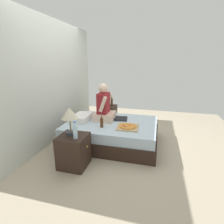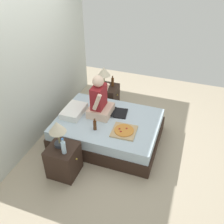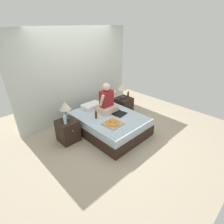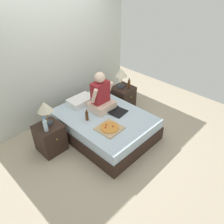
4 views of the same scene
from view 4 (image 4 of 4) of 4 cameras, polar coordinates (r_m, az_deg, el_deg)
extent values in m
plane|color=tan|center=(4.47, -1.99, -5.58)|extent=(5.61, 5.61, 0.00)
cube|color=silver|center=(4.73, -13.60, 13.50)|extent=(3.61, 0.12, 2.50)
cube|color=black|center=(4.38, -2.02, -4.26)|extent=(1.38, 1.86, 0.26)
cube|color=silver|center=(4.24, -2.09, -1.85)|extent=(1.34, 1.81, 0.19)
cube|color=black|center=(4.11, -15.85, -6.52)|extent=(0.44, 0.44, 0.54)
sphere|color=gold|center=(3.88, -14.22, -6.97)|extent=(0.03, 0.03, 0.03)
cylinder|color=#333842|center=(3.98, -16.41, -2.71)|extent=(0.16, 0.16, 0.05)
cylinder|color=olive|center=(3.90, -16.73, -1.13)|extent=(0.02, 0.02, 0.22)
cone|color=beige|center=(3.79, -17.22, 1.32)|extent=(0.26, 0.26, 0.18)
cylinder|color=silver|center=(3.79, -17.00, -3.48)|extent=(0.07, 0.07, 0.20)
cylinder|color=silver|center=(3.71, -17.33, -1.89)|extent=(0.03, 0.03, 0.06)
cylinder|color=blue|center=(3.69, -17.43, -1.44)|extent=(0.04, 0.04, 0.02)
cube|color=black|center=(5.11, 2.92, 3.81)|extent=(0.44, 0.44, 0.54)
sphere|color=gold|center=(4.93, 5.00, 3.90)|extent=(0.03, 0.03, 0.03)
cylinder|color=#333842|center=(4.97, 2.36, 6.80)|extent=(0.16, 0.16, 0.05)
cylinder|color=olive|center=(4.91, 2.39, 8.19)|extent=(0.02, 0.02, 0.22)
cone|color=beige|center=(4.83, 2.45, 10.32)|extent=(0.26, 0.26, 0.18)
cylinder|color=#512D14|center=(4.93, 4.46, 7.27)|extent=(0.06, 0.06, 0.18)
cylinder|color=#512D14|center=(4.87, 4.52, 8.47)|extent=(0.03, 0.03, 0.05)
cube|color=white|center=(4.56, -8.12, 2.97)|extent=(0.52, 0.34, 0.12)
cube|color=beige|center=(4.32, -2.68, 1.70)|extent=(0.44, 0.40, 0.16)
cube|color=maroon|center=(4.19, -3.07, 5.19)|extent=(0.34, 0.20, 0.42)
sphere|color=beige|center=(4.05, -3.21, 9.02)|extent=(0.20, 0.20, 0.20)
cylinder|color=beige|center=(4.03, -4.66, 4.19)|extent=(0.07, 0.18, 0.32)
cylinder|color=beige|center=(4.27, -0.66, 6.16)|extent=(0.07, 0.18, 0.32)
cube|color=black|center=(4.24, 1.92, -0.16)|extent=(0.35, 0.26, 0.02)
cube|color=black|center=(4.32, -0.32, 1.15)|extent=(0.34, 0.23, 0.06)
cube|color=tan|center=(3.84, -0.64, -4.29)|extent=(0.42, 0.42, 0.03)
cylinder|color=#CC7F33|center=(3.83, -0.64, -4.05)|extent=(0.33, 0.33, 0.02)
cylinder|color=maroon|center=(3.81, -1.71, -4.08)|extent=(0.04, 0.04, 0.00)
cylinder|color=maroon|center=(3.83, 0.20, -3.80)|extent=(0.04, 0.04, 0.00)
cylinder|color=maroon|center=(3.87, -1.49, -3.42)|extent=(0.04, 0.04, 0.00)
cylinder|color=#4C2811|center=(4.03, -6.56, -1.08)|extent=(0.06, 0.06, 0.17)
cylinder|color=#4C2811|center=(3.97, -6.66, 0.21)|extent=(0.03, 0.03, 0.05)
camera|label=1|loc=(2.22, -60.15, -19.49)|focal=28.00mm
camera|label=2|loc=(1.60, -91.33, 11.14)|focal=40.00mm
camera|label=3|loc=(0.59, 170.23, -66.31)|focal=28.00mm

